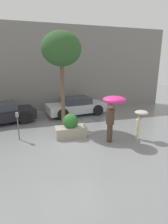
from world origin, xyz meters
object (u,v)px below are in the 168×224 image
object	(u,v)px
planter_box	(71,127)
parking_meter	(18,120)
person_adult	(113,107)
parked_car_far	(2,113)
street_tree	(61,50)
person_child	(140,118)
parked_car_near	(76,106)

from	to	relation	value
planter_box	parking_meter	size ratio (longest dim) A/B	1.12
person_adult	parking_meter	xyz separation A→B (m)	(-3.97, 1.30, -0.66)
parked_car_far	street_tree	bearing A→B (deg)	-128.32
planter_box	person_adult	size ratio (longest dim) A/B	0.70
person_child	street_tree	distance (m)	5.07
parked_car_near	planter_box	bearing A→B (deg)	154.14
parked_car_near	street_tree	world-z (taller)	street_tree
planter_box	person_adult	bearing A→B (deg)	-32.23
person_adult	parked_car_far	world-z (taller)	person_adult
street_tree	parking_meter	distance (m)	4.07
planter_box	parked_car_far	bearing A→B (deg)	137.78
person_child	parking_meter	bearing A→B (deg)	179.25
planter_box	street_tree	bearing A→B (deg)	92.53
planter_box	person_child	distance (m)	3.20
person_adult	street_tree	bearing A→B (deg)	122.30
planter_box	street_tree	distance (m)	3.92
parked_car_far	planter_box	bearing A→B (deg)	-146.41
person_adult	parking_meter	size ratio (longest dim) A/B	1.59
planter_box	street_tree	world-z (taller)	street_tree
person_adult	person_child	distance (m)	1.42
parking_meter	planter_box	bearing A→B (deg)	-6.54
street_tree	parking_meter	world-z (taller)	street_tree
parked_car_near	street_tree	distance (m)	4.25
parked_car_near	parking_meter	world-z (taller)	parking_meter
parked_car_far	parking_meter	bearing A→B (deg)	-173.07
parked_car_near	parking_meter	size ratio (longest dim) A/B	3.24
parked_car_near	parked_car_far	bearing A→B (deg)	89.38
street_tree	parked_car_far	bearing A→B (deg)	155.87
parked_car_near	parked_car_far	world-z (taller)	same
person_child	parked_car_far	bearing A→B (deg)	160.51
parking_meter	street_tree	bearing A→B (deg)	30.66
parked_car_far	parking_meter	xyz separation A→B (m)	(1.10, -2.84, 0.35)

